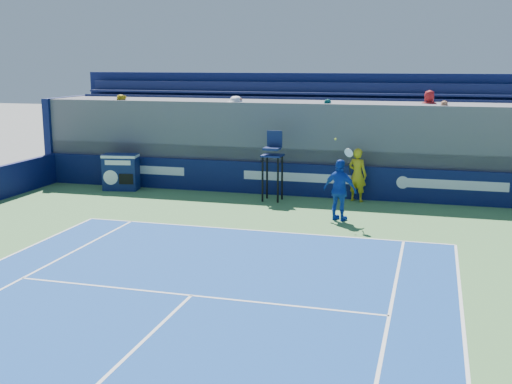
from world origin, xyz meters
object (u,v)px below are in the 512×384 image
(ball_person, at_px, (357,175))
(match_clock, at_px, (121,171))
(umpire_chair, at_px, (273,158))
(tennis_player, at_px, (340,190))

(ball_person, bearing_deg, match_clock, 21.86)
(umpire_chair, bearing_deg, tennis_player, -40.03)
(match_clock, xyz_separation_m, tennis_player, (8.80, -2.58, 0.23))
(ball_person, bearing_deg, umpire_chair, 32.32)
(ball_person, distance_m, tennis_player, 2.95)
(ball_person, height_order, umpire_chair, umpire_chair)
(tennis_player, bearing_deg, match_clock, 163.67)
(tennis_player, bearing_deg, umpire_chair, 139.97)
(ball_person, relative_size, tennis_player, 0.74)
(ball_person, xyz_separation_m, umpire_chair, (-2.90, -0.66, 0.57))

